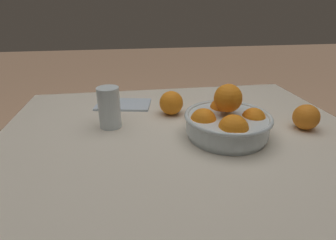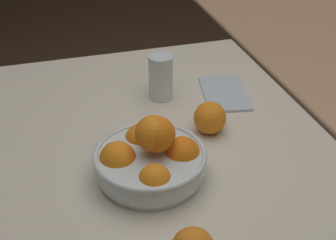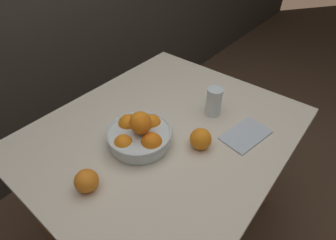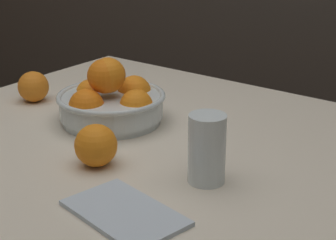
{
  "view_description": "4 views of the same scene",
  "coord_description": "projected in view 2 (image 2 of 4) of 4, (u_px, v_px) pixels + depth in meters",
  "views": [
    {
      "loc": [
        0.14,
        0.66,
        1.06
      ],
      "look_at": [
        0.04,
        -0.04,
        0.74
      ],
      "focal_mm": 28.0,
      "sensor_mm": 36.0,
      "label": 1
    },
    {
      "loc": [
        -0.9,
        0.2,
        1.36
      ],
      "look_at": [
        0.03,
        -0.07,
        0.74
      ],
      "focal_mm": 50.0,
      "sensor_mm": 36.0,
      "label": 2
    },
    {
      "loc": [
        -0.6,
        -0.51,
        1.42
      ],
      "look_at": [
        0.01,
        -0.01,
        0.75
      ],
      "focal_mm": 28.0,
      "sensor_mm": 36.0,
      "label": 3
    },
    {
      "loc": [
        0.69,
        -0.86,
        1.16
      ],
      "look_at": [
        0.05,
        -0.0,
        0.75
      ],
      "focal_mm": 60.0,
      "sensor_mm": 36.0,
      "label": 4
    }
  ],
  "objects": [
    {
      "name": "napkin",
      "position": [
        224.0,
        93.0,
        1.33
      ],
      "size": [
        0.22,
        0.15,
        0.01
      ],
      "primitive_type": "cube",
      "rotation": [
        0.0,
        0.0,
        -0.19
      ],
      "color": "silver",
      "rests_on": "dining_table"
    },
    {
      "name": "juice_glass",
      "position": [
        161.0,
        79.0,
        1.29
      ],
      "size": [
        0.07,
        0.07,
        0.13
      ],
      "color": "#F4A314",
      "rests_on": "dining_table"
    },
    {
      "name": "dining_table",
      "position": [
        145.0,
        170.0,
        1.17
      ],
      "size": [
        1.07,
        0.91,
        0.7
      ],
      "color": "beige",
      "rests_on": "ground_plane"
    },
    {
      "name": "fruit_bowl",
      "position": [
        150.0,
        158.0,
        1.0
      ],
      "size": [
        0.24,
        0.24,
        0.15
      ],
      "color": "silver",
      "rests_on": "dining_table"
    },
    {
      "name": "orange_loose_near_bowl",
      "position": [
        210.0,
        118.0,
        1.15
      ],
      "size": [
        0.08,
        0.08,
        0.08
      ],
      "primitive_type": "sphere",
      "color": "orange",
      "rests_on": "dining_table"
    }
  ]
}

